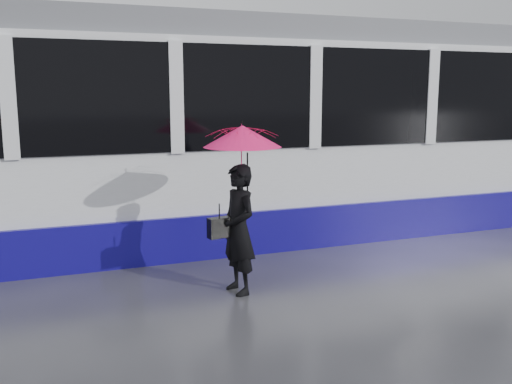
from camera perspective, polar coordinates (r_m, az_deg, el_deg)
name	(u,v)px	position (r m, az deg, el deg)	size (l,w,h in m)	color
ground	(243,287)	(6.82, -1.34, -9.53)	(90.00, 90.00, 0.00)	#2A2A2F
rails	(190,237)	(9.11, -6.62, -4.50)	(34.00, 1.51, 0.02)	#3F3D38
tram	(191,134)	(8.86, -6.51, 5.77)	(26.00, 2.56, 3.35)	white
woman	(239,229)	(6.47, -1.75, -3.76)	(0.54, 0.35, 1.48)	black
umbrella	(242,151)	(6.33, -1.36, 4.07)	(1.02, 1.02, 1.00)	#ED1365
handbag	(219,227)	(6.41, -3.67, -3.56)	(0.28, 0.16, 0.41)	black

